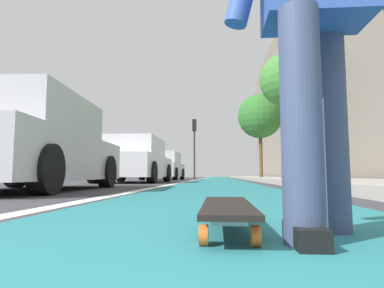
{
  "coord_description": "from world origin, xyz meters",
  "views": [
    {
      "loc": [
        -0.4,
        -0.01,
        0.23
      ],
      "look_at": [
        9.17,
        0.76,
        1.16
      ],
      "focal_mm": 30.63,
      "sensor_mm": 36.0,
      "label": 1
    }
  ],
  "objects_px": {
    "traffic_light": "(194,137)",
    "street_tree_far": "(260,116)",
    "parked_car_near": "(27,146)",
    "skateboard": "(227,208)",
    "parked_car_mid": "(134,161)",
    "parked_car_far": "(164,167)",
    "street_tree_mid": "(287,82)"
  },
  "relations": [
    {
      "from": "traffic_light",
      "to": "street_tree_far",
      "type": "bearing_deg",
      "value": -109.21
    },
    {
      "from": "street_tree_far",
      "to": "traffic_light",
      "type": "bearing_deg",
      "value": 70.79
    },
    {
      "from": "parked_car_near",
      "to": "skateboard",
      "type": "bearing_deg",
      "value": -139.02
    },
    {
      "from": "parked_car_mid",
      "to": "parked_car_far",
      "type": "distance_m",
      "value": 6.65
    },
    {
      "from": "parked_car_mid",
      "to": "street_tree_mid",
      "type": "distance_m",
      "value": 6.51
    },
    {
      "from": "traffic_light",
      "to": "skateboard",
      "type": "bearing_deg",
      "value": -175.45
    },
    {
      "from": "parked_car_far",
      "to": "street_tree_mid",
      "type": "distance_m",
      "value": 8.13
    },
    {
      "from": "skateboard",
      "to": "traffic_light",
      "type": "bearing_deg",
      "value": 4.55
    },
    {
      "from": "parked_car_mid",
      "to": "parked_car_far",
      "type": "xyz_separation_m",
      "value": [
        6.65,
        0.12,
        -0.01
      ]
    },
    {
      "from": "parked_car_near",
      "to": "parked_car_far",
      "type": "height_order",
      "value": "parked_car_far"
    },
    {
      "from": "street_tree_mid",
      "to": "street_tree_far",
      "type": "bearing_deg",
      "value": 0.0
    },
    {
      "from": "traffic_light",
      "to": "street_tree_mid",
      "type": "height_order",
      "value": "street_tree_mid"
    },
    {
      "from": "parked_car_far",
      "to": "street_tree_mid",
      "type": "xyz_separation_m",
      "value": [
        -4.99,
        -5.6,
        3.12
      ]
    },
    {
      "from": "parked_car_near",
      "to": "parked_car_mid",
      "type": "relative_size",
      "value": 0.93
    },
    {
      "from": "parked_car_far",
      "to": "skateboard",
      "type": "bearing_deg",
      "value": -169.5
    },
    {
      "from": "parked_car_near",
      "to": "parked_car_mid",
      "type": "bearing_deg",
      "value": -1.55
    },
    {
      "from": "parked_car_mid",
      "to": "skateboard",
      "type": "bearing_deg",
      "value": -163.18
    },
    {
      "from": "skateboard",
      "to": "parked_car_mid",
      "type": "xyz_separation_m",
      "value": [
        9.47,
        2.86,
        0.62
      ]
    },
    {
      "from": "parked_car_near",
      "to": "street_tree_mid",
      "type": "height_order",
      "value": "street_tree_mid"
    },
    {
      "from": "parked_car_near",
      "to": "parked_car_far",
      "type": "xyz_separation_m",
      "value": [
        12.64,
        -0.04,
        0.01
      ]
    },
    {
      "from": "street_tree_mid",
      "to": "parked_car_far",
      "type": "bearing_deg",
      "value": 48.28
    },
    {
      "from": "skateboard",
      "to": "parked_car_mid",
      "type": "relative_size",
      "value": 0.19
    },
    {
      "from": "skateboard",
      "to": "parked_car_far",
      "type": "height_order",
      "value": "parked_car_far"
    },
    {
      "from": "parked_car_near",
      "to": "parked_car_mid",
      "type": "distance_m",
      "value": 5.99
    },
    {
      "from": "traffic_light",
      "to": "parked_car_mid",
      "type": "bearing_deg",
      "value": 173.81
    },
    {
      "from": "parked_car_near",
      "to": "street_tree_mid",
      "type": "bearing_deg",
      "value": -36.39
    },
    {
      "from": "street_tree_mid",
      "to": "parked_car_mid",
      "type": "bearing_deg",
      "value": 106.87
    },
    {
      "from": "skateboard",
      "to": "street_tree_mid",
      "type": "height_order",
      "value": "street_tree_mid"
    },
    {
      "from": "traffic_light",
      "to": "parked_car_far",
      "type": "bearing_deg",
      "value": 163.61
    },
    {
      "from": "parked_car_mid",
      "to": "street_tree_far",
      "type": "bearing_deg",
      "value": -29.38
    },
    {
      "from": "parked_car_near",
      "to": "parked_car_far",
      "type": "distance_m",
      "value": 12.64
    },
    {
      "from": "street_tree_far",
      "to": "parked_car_far",
      "type": "bearing_deg",
      "value": 118.77
    }
  ]
}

